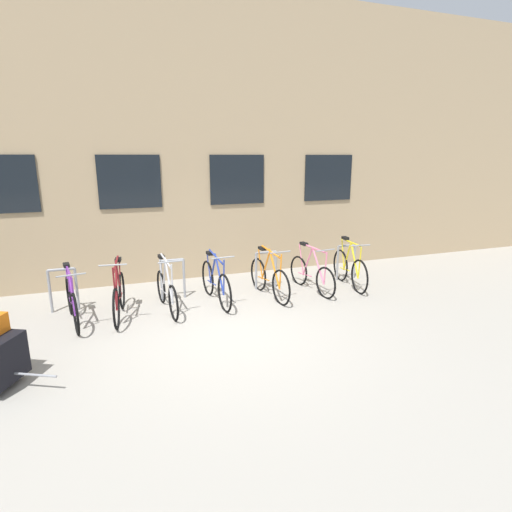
# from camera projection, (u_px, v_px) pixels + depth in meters

# --- Properties ---
(ground_plane) EXTENTS (42.00, 42.00, 0.00)m
(ground_plane) POSITION_uv_depth(u_px,v_px,m) (226.00, 332.00, 6.68)
(ground_plane) COLOR #9E998E
(storefront_building) EXTENTS (28.00, 6.84, 6.34)m
(storefront_building) POSITION_uv_depth(u_px,v_px,m) (164.00, 143.00, 11.95)
(storefront_building) COLOR tan
(storefront_building) RESTS_ON ground
(bike_rack) EXTENTS (6.50, 0.05, 0.83)m
(bike_rack) POSITION_uv_depth(u_px,v_px,m) (221.00, 271.00, 8.44)
(bike_rack) COLOR gray
(bike_rack) RESTS_ON ground
(bicycle_pink) EXTENTS (0.44, 1.68, 1.02)m
(bicycle_pink) POSITION_uv_depth(u_px,v_px,m) (311.00, 274.00, 8.64)
(bicycle_pink) COLOR black
(bicycle_pink) RESTS_ON ground
(bicycle_blue) EXTENTS (0.44, 1.79, 1.05)m
(bicycle_blue) POSITION_uv_depth(u_px,v_px,m) (216.00, 283.00, 7.96)
(bicycle_blue) COLOR black
(bicycle_blue) RESTS_ON ground
(bicycle_silver) EXTENTS (0.44, 1.65, 1.08)m
(bicycle_silver) POSITION_uv_depth(u_px,v_px,m) (167.00, 291.00, 7.54)
(bicycle_silver) COLOR black
(bicycle_silver) RESTS_ON ground
(bicycle_maroon) EXTENTS (0.44, 1.67, 1.11)m
(bicycle_maroon) POSITION_uv_depth(u_px,v_px,m) (119.00, 296.00, 7.21)
(bicycle_maroon) COLOR black
(bicycle_maroon) RESTS_ON ground
(bicycle_yellow) EXTENTS (0.44, 1.68, 1.08)m
(bicycle_yellow) POSITION_uv_depth(u_px,v_px,m) (350.00, 269.00, 8.93)
(bicycle_yellow) COLOR black
(bicycle_yellow) RESTS_ON ground
(bicycle_orange) EXTENTS (0.44, 1.72, 1.06)m
(bicycle_orange) POSITION_uv_depth(u_px,v_px,m) (269.00, 278.00, 8.27)
(bicycle_orange) COLOR black
(bicycle_orange) RESTS_ON ground
(bicycle_purple) EXTENTS (0.46, 1.71, 1.01)m
(bicycle_purple) POSITION_uv_depth(u_px,v_px,m) (72.00, 301.00, 6.96)
(bicycle_purple) COLOR black
(bicycle_purple) RESTS_ON ground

